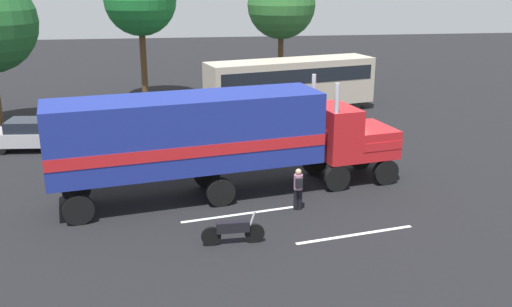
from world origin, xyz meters
TOP-DOWN VIEW (x-y plane):
  - ground_plane at (0.00, 0.00)m, footprint 120.00×120.00m
  - lane_stripe_near at (-4.52, -3.50)m, footprint 4.35×0.99m
  - lane_stripe_mid at (-0.76, -5.79)m, footprint 4.36×0.95m
  - semi_truck at (-5.21, -1.42)m, footprint 14.37×5.24m
  - person_bystander at (-2.25, -3.33)m, footprint 0.34×0.46m
  - parked_bus at (0.67, 12.48)m, footprint 11.29×5.23m
  - parked_car at (-13.89, 6.20)m, footprint 4.55×2.20m
  - motorcycle at (-4.97, -5.86)m, footprint 2.11×0.26m
  - tree_left at (-8.81, 17.97)m, footprint 4.95×4.95m
  - tree_right at (1.75, 21.87)m, footprint 5.31×5.31m

SIDE VIEW (x-z plane):
  - ground_plane at x=0.00m, z-range 0.00..0.00m
  - lane_stripe_near at x=-4.52m, z-range 0.00..0.01m
  - lane_stripe_mid at x=-0.76m, z-range 0.00..0.01m
  - motorcycle at x=-4.97m, z-range -0.08..1.04m
  - parked_car at x=-13.89m, z-range 0.02..1.59m
  - person_bystander at x=-2.25m, z-range 0.08..1.71m
  - parked_bus at x=0.67m, z-range 0.37..3.77m
  - semi_truck at x=-5.21m, z-range 0.27..4.77m
  - tree_right at x=1.75m, z-range 1.82..10.82m
  - tree_left at x=-8.81m, z-range 2.20..11.62m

